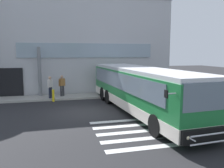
# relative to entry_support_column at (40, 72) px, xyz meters

# --- Properties ---
(ground_plane) EXTENTS (80.00, 90.00, 0.02)m
(ground_plane) POSITION_rel_entry_support_column_xyz_m (3.00, -5.40, -2.12)
(ground_plane) COLOR #232326
(ground_plane) RESTS_ON ground
(bay_paint_stripes) EXTENTS (4.40, 3.96, 0.01)m
(bay_paint_stripes) POSITION_rel_entry_support_column_xyz_m (5.00, -9.60, -2.11)
(bay_paint_stripes) COLOR silver
(bay_paint_stripes) RESTS_ON ground
(terminal_building) EXTENTS (19.28, 13.80, 8.70)m
(terminal_building) POSITION_rel_entry_support_column_xyz_m (2.33, 6.14, 2.23)
(terminal_building) COLOR #B7B7BC
(terminal_building) RESTS_ON ground
(boarding_curb) EXTENTS (21.48, 2.00, 0.15)m
(boarding_curb) POSITION_rel_entry_support_column_xyz_m (3.00, -0.60, -2.03)
(boarding_curb) COLOR #9E9B93
(boarding_curb) RESTS_ON ground
(entry_support_column) EXTENTS (0.28, 0.28, 3.92)m
(entry_support_column) POSITION_rel_entry_support_column_xyz_m (0.00, 0.00, 0.00)
(entry_support_column) COLOR slate
(entry_support_column) RESTS_ON boarding_curb
(bus_main_foreground) EXTENTS (3.37, 12.54, 2.70)m
(bus_main_foreground) POSITION_rel_entry_support_column_xyz_m (6.17, -6.24, -0.77)
(bus_main_foreground) COLOR #1E7238
(bus_main_foreground) RESTS_ON ground
(passenger_near_column) EXTENTS (0.39, 0.50, 1.68)m
(passenger_near_column) POSITION_rel_entry_support_column_xyz_m (0.80, -1.16, -1.03)
(passenger_near_column) COLOR #1E2338
(passenger_near_column) RESTS_ON boarding_curb
(passenger_by_doorway) EXTENTS (0.53, 0.49, 1.68)m
(passenger_by_doorway) POSITION_rel_entry_support_column_xyz_m (1.69, -0.54, -1.00)
(passenger_by_doorway) COLOR #2D2D33
(passenger_by_doorway) RESTS_ON boarding_curb
(safety_bollard_yellow) EXTENTS (0.18, 0.18, 0.90)m
(safety_bollard_yellow) POSITION_rel_entry_support_column_xyz_m (1.01, -1.80, -1.66)
(safety_bollard_yellow) COLOR yellow
(safety_bollard_yellow) RESTS_ON ground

